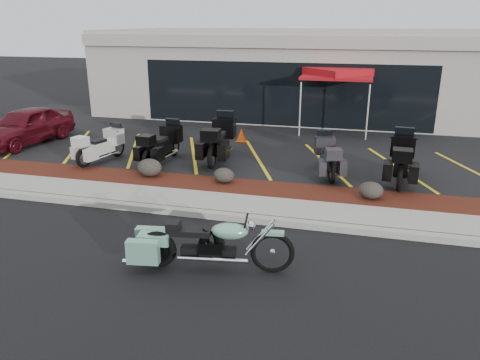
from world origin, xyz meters
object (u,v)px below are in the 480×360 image
(hero_cruiser, at_px, (273,246))
(popup_canopy, at_px, (337,74))
(touring_white, at_px, (117,139))
(traffic_cone, at_px, (241,135))
(parked_car, at_px, (26,126))

(hero_cruiser, distance_m, popup_canopy, 11.70)
(hero_cruiser, relative_size, popup_canopy, 0.92)
(touring_white, distance_m, traffic_cone, 4.57)
(hero_cruiser, height_order, touring_white, touring_white)
(touring_white, distance_m, popup_canopy, 8.88)
(touring_white, height_order, traffic_cone, touring_white)
(popup_canopy, bearing_deg, traffic_cone, -125.65)
(traffic_cone, bearing_deg, parked_car, -163.29)
(touring_white, bearing_deg, hero_cruiser, -117.54)
(traffic_cone, bearing_deg, popup_canopy, 39.45)
(parked_car, height_order, traffic_cone, parked_car)
(hero_cruiser, height_order, traffic_cone, hero_cruiser)
(hero_cruiser, bearing_deg, touring_white, 128.34)
(hero_cruiser, xyz_separation_m, touring_white, (-6.27, 5.90, 0.19))
(parked_car, height_order, popup_canopy, popup_canopy)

